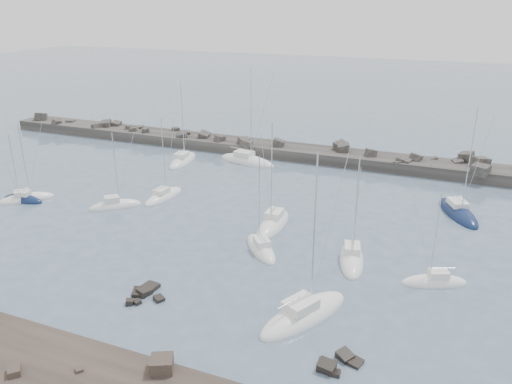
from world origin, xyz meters
TOP-DOWN VIEW (x-y plane):
  - ground at (0.00, 0.00)m, footprint 400.00×400.00m
  - rock_cluster_near at (-4.72, -8.43)m, footprint 3.66×4.20m
  - rock_cluster_far at (13.89, -11.44)m, footprint 3.40×3.28m
  - breakwater at (-7.36, 37.99)m, footprint 115.00×7.73m
  - sailboat_0 at (-33.04, 5.05)m, footprint 6.45×6.85m
  - sailboat_1 at (-21.87, 28.09)m, footprint 3.81×9.39m
  - sailboat_2 at (-33.22, 4.73)m, footprint 6.30×2.27m
  - sailboat_3 at (-16.16, 12.91)m, footprint 3.14×7.73m
  - sailboat_4 at (-11.82, 31.99)m, footprint 11.12×5.37m
  - sailboat_5 at (1.98, 3.67)m, footprint 6.35×6.90m
  - sailboat_6 at (1.03, 10.03)m, footprint 2.70×8.71m
  - sailboat_7 at (9.94, -6.36)m, footprint 7.26×10.34m
  - sailboat_8 at (21.62, 22.21)m, footprint 6.80×9.90m
  - sailboat_9 at (19.97, 3.60)m, footprint 6.62×4.27m
  - sailboat_13 at (11.65, 5.03)m, footprint 4.19×8.33m
  - sailboat_14 at (-20.27, 7.66)m, footprint 6.43×6.07m

SIDE VIEW (x-z plane):
  - ground at x=0.00m, z-range 0.00..0.00m
  - rock_cluster_near at x=-4.72m, z-range -0.58..0.68m
  - rock_cluster_far at x=13.89m, z-range -0.69..0.82m
  - sailboat_3 at x=-16.16m, z-range -5.82..6.08m
  - sailboat_9 at x=19.97m, z-range -4.97..5.24m
  - sailboat_0 at x=-33.04m, z-range -5.60..5.87m
  - sailboat_5 at x=1.98m, z-range -5.60..5.88m
  - sailboat_8 at x=21.62m, z-range -7.37..7.65m
  - sailboat_2 at x=-33.22m, z-range -4.89..5.17m
  - sailboat_14 at x=-20.27m, z-range -5.31..5.59m
  - sailboat_1 at x=-21.87m, z-range -7.08..7.37m
  - sailboat_4 at x=-11.82m, z-range -8.22..8.51m
  - sailboat_13 at x=11.65m, z-range -6.23..6.52m
  - sailboat_7 at x=9.94m, z-range -7.76..8.07m
  - sailboat_6 at x=1.03m, z-range -6.82..7.13m
  - breakwater at x=-7.36m, z-range -2.15..2.78m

